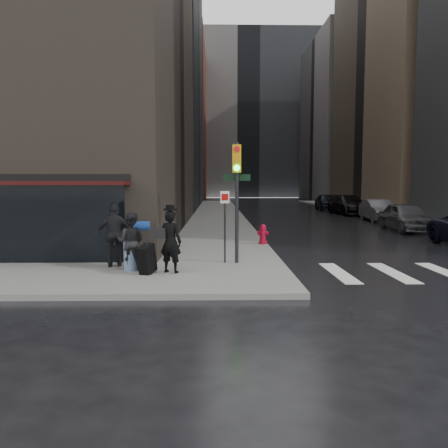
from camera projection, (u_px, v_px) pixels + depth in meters
The scene contains 16 objects.
ground at pixel (221, 281), 11.87m from camera, with size 140.00×140.00×0.00m, color black.
sidewalk_left at pixel (218, 213), 38.74m from camera, with size 4.00×50.00×0.15m, color slate.
sidewalk_right at pixel (369, 212), 38.99m from camera, with size 3.00×50.00×0.15m, color slate.
bldg_left_mid at pixel (99, 53), 47.90m from camera, with size 22.00×24.00×34.00m, color slate.
bldg_left_far at pixel (138, 121), 72.17m from camera, with size 22.00×20.00×26.00m, color brown.
bldg_right_far at pixel (381, 121), 68.93m from camera, with size 22.00×20.00×25.00m, color slate.
bldg_distant at pixel (246, 117), 88.16m from camera, with size 40.00×12.00×32.00m, color slate.
man_overcoat at pixel (166, 244), 12.11m from camera, with size 1.26×0.87×1.93m.
man_jeans at pixel (131, 242), 12.50m from camera, with size 1.17×0.70×1.66m.
man_greycoat at pixel (115, 235), 13.04m from camera, with size 1.20×0.70×1.92m.
traffic_light at pixel (236, 186), 13.45m from camera, with size 0.94×0.45×3.76m.
fire_hydrant at pixel (263, 235), 18.05m from camera, with size 0.47×0.36×0.82m.
parked_car_1 at pixel (406, 217), 24.28m from camera, with size 1.87×4.66×1.59m, color #4D4D52.
parked_car_2 at pixel (378, 210), 30.87m from camera, with size 1.60×4.59×1.51m, color #515056.
parked_car_3 at pixel (349, 205), 37.43m from camera, with size 2.34×5.76×1.67m, color black.
parked_car_4 at pixel (327, 202), 44.00m from camera, with size 1.94×4.81×1.64m, color black.
Camera 1 is at (-0.13, -11.68, 2.63)m, focal length 35.00 mm.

